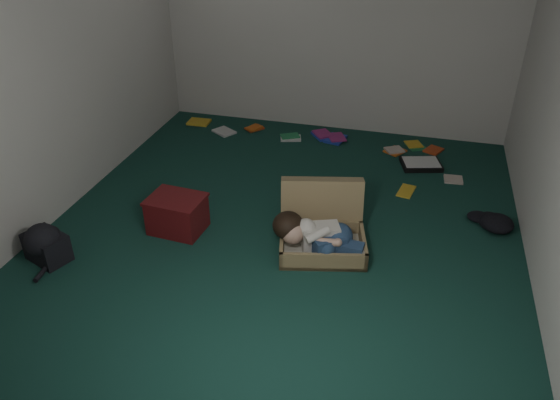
% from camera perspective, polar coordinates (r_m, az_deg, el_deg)
% --- Properties ---
extents(floor, '(4.50, 4.50, 0.00)m').
position_cam_1_polar(floor, '(4.80, 0.46, -2.69)').
color(floor, '#13392F').
rests_on(floor, ground).
extents(wall_back, '(4.50, 0.00, 4.50)m').
position_cam_1_polar(wall_back, '(6.35, 5.92, 18.43)').
color(wall_back, silver).
rests_on(wall_back, ground).
extents(wall_front, '(4.50, 0.00, 4.50)m').
position_cam_1_polar(wall_front, '(2.34, -13.50, -5.61)').
color(wall_front, silver).
rests_on(wall_front, ground).
extents(wall_left, '(0.00, 4.50, 4.50)m').
position_cam_1_polar(wall_left, '(5.08, -22.50, 13.15)').
color(wall_left, silver).
rests_on(wall_left, ground).
extents(suitcase, '(0.82, 0.81, 0.51)m').
position_cam_1_polar(suitcase, '(4.51, 4.42, -2.91)').
color(suitcase, '#937C51').
rests_on(suitcase, floor).
extents(person, '(0.77, 0.38, 0.31)m').
position_cam_1_polar(person, '(4.35, 3.90, -3.71)').
color(person, beige).
rests_on(person, suitcase).
extents(maroon_bin, '(0.49, 0.40, 0.32)m').
position_cam_1_polar(maroon_bin, '(4.75, -10.70, -1.44)').
color(maroon_bin, '#581114').
rests_on(maroon_bin, floor).
extents(backpack, '(0.51, 0.46, 0.25)m').
position_cam_1_polar(backpack, '(4.71, -23.19, -4.45)').
color(backpack, black).
rests_on(backpack, floor).
extents(clothing_pile, '(0.44, 0.38, 0.13)m').
position_cam_1_polar(clothing_pile, '(5.08, 20.70, -2.00)').
color(clothing_pile, black).
rests_on(clothing_pile, floor).
extents(paper_tray, '(0.47, 0.40, 0.06)m').
position_cam_1_polar(paper_tray, '(5.95, 14.52, 3.66)').
color(paper_tray, black).
rests_on(paper_tray, floor).
extents(book_scatter, '(3.24, 1.32, 0.02)m').
position_cam_1_polar(book_scatter, '(6.23, 6.42, 5.56)').
color(book_scatter, gold).
rests_on(book_scatter, floor).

